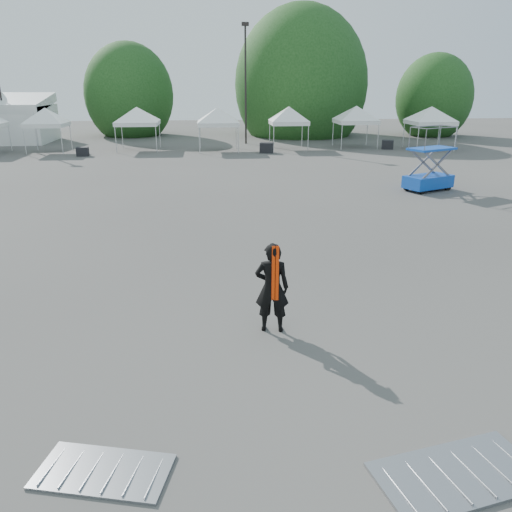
{
  "coord_description": "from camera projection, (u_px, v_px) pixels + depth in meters",
  "views": [
    {
      "loc": [
        -0.16,
        -12.8,
        5.29
      ],
      "look_at": [
        0.86,
        -1.55,
        1.3
      ],
      "focal_mm": 35.0,
      "sensor_mm": 36.0,
      "label": 1
    }
  ],
  "objects": [
    {
      "name": "tree_mid_w",
      "position": [
        129.0,
        95.0,
        49.37
      ],
      "size": [
        4.16,
        4.16,
        6.33
      ],
      "color": "#382314",
      "rests_on": "ground"
    },
    {
      "name": "barrier_left",
      "position": [
        104.0,
        471.0,
        7.1
      ],
      "size": [
        2.04,
        1.35,
        0.06
      ],
      "rotation": [
        0.0,
        0.0,
        -0.24
      ],
      "color": "#93959A",
      "rests_on": "ground"
    },
    {
      "name": "tree_far_e",
      "position": [
        434.0,
        98.0,
        49.21
      ],
      "size": [
        3.84,
        3.84,
        5.84
      ],
      "color": "#382314",
      "rests_on": "ground"
    },
    {
      "name": "ground",
      "position": [
        220.0,
        283.0,
        13.8
      ],
      "size": [
        120.0,
        120.0,
        0.0
      ],
      "primitive_type": "plane",
      "color": "#474442",
      "rests_on": "ground"
    },
    {
      "name": "man",
      "position": [
        272.0,
        288.0,
        10.85
      ],
      "size": [
        0.81,
        0.59,
        2.05
      ],
      "rotation": [
        0.0,
        0.0,
        3.0
      ],
      "color": "black",
      "rests_on": "ground"
    },
    {
      "name": "tent_c",
      "position": [
        45.0,
        111.0,
        37.75
      ],
      "size": [
        4.08,
        4.08,
        3.88
      ],
      "color": "silver",
      "rests_on": "ground"
    },
    {
      "name": "tent_f",
      "position": [
        289.0,
        110.0,
        39.65
      ],
      "size": [
        4.14,
        4.14,
        3.88
      ],
      "color": "silver",
      "rests_on": "ground"
    },
    {
      "name": "tent_h",
      "position": [
        432.0,
        110.0,
        39.7
      ],
      "size": [
        4.59,
        4.59,
        3.88
      ],
      "color": "silver",
      "rests_on": "ground"
    },
    {
      "name": "crate_west",
      "position": [
        83.0,
        152.0,
        36.73
      ],
      "size": [
        0.86,
        0.69,
        0.65
      ],
      "primitive_type": "cube",
      "rotation": [
        0.0,
        0.0,
        0.05
      ],
      "color": "black",
      "rests_on": "ground"
    },
    {
      "name": "light_pole_east",
      "position": [
        246.0,
        77.0,
        42.27
      ],
      "size": [
        0.6,
        0.25,
        9.8
      ],
      "color": "black",
      "rests_on": "ground"
    },
    {
      "name": "scissor_lift",
      "position": [
        431.0,
        159.0,
        24.83
      ],
      "size": [
        2.73,
        2.13,
        3.16
      ],
      "rotation": [
        0.0,
        0.0,
        0.43
      ],
      "color": "#0C51A6",
      "rests_on": "ground"
    },
    {
      "name": "crate_mid",
      "position": [
        266.0,
        148.0,
        38.34
      ],
      "size": [
        1.13,
        0.96,
        0.77
      ],
      "primitive_type": "cube",
      "rotation": [
        0.0,
        0.0,
        -0.2
      ],
      "color": "black",
      "rests_on": "ground"
    },
    {
      "name": "tent_g",
      "position": [
        356.0,
        109.0,
        40.64
      ],
      "size": [
        4.5,
        4.5,
        3.88
      ],
      "color": "silver",
      "rests_on": "ground"
    },
    {
      "name": "tree_mid_e",
      "position": [
        301.0,
        85.0,
        49.58
      ],
      "size": [
        5.12,
        5.12,
        7.79
      ],
      "color": "#382314",
      "rests_on": "ground"
    },
    {
      "name": "crate_east",
      "position": [
        388.0,
        145.0,
        40.46
      ],
      "size": [
        1.1,
        0.98,
        0.71
      ],
      "primitive_type": "cube",
      "rotation": [
        0.0,
        0.0,
        -0.35
      ],
      "color": "black",
      "rests_on": "ground"
    },
    {
      "name": "tent_d",
      "position": [
        137.0,
        110.0,
        39.06
      ],
      "size": [
        4.62,
        4.62,
        3.88
      ],
      "color": "silver",
      "rests_on": "ground"
    },
    {
      "name": "barrier_mid",
      "position": [
        458.0,
        474.0,
        7.03
      ],
      "size": [
        2.54,
        1.64,
        0.07
      ],
      "rotation": [
        0.0,
        0.0,
        0.21
      ],
      "color": "#93959A",
      "rests_on": "ground"
    },
    {
      "name": "tent_e",
      "position": [
        218.0,
        111.0,
        38.61
      ],
      "size": [
        4.45,
        4.45,
        3.88
      ],
      "color": "silver",
      "rests_on": "ground"
    }
  ]
}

